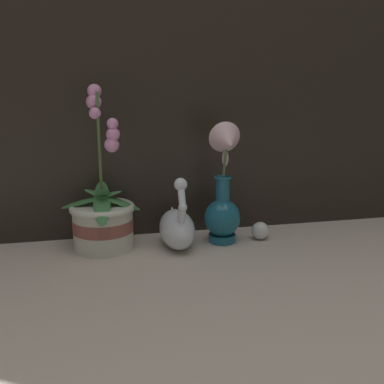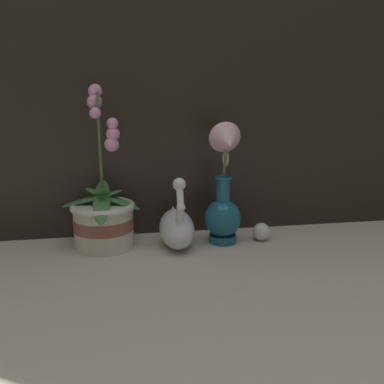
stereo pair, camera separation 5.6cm
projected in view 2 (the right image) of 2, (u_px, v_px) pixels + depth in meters
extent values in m
plane|color=#BCB2A3|center=(185.00, 262.00, 1.13)|extent=(2.80, 2.80, 0.00)
cube|color=black|center=(171.00, 23.00, 1.24)|extent=(2.80, 0.03, 1.20)
cylinder|color=beige|center=(104.00, 225.00, 1.23)|extent=(0.16, 0.16, 0.12)
cylinder|color=brown|center=(104.00, 223.00, 1.22)|extent=(0.16, 0.16, 0.03)
torus|color=beige|center=(103.00, 207.00, 1.21)|extent=(0.17, 0.17, 0.02)
cylinder|color=#4C6B3D|center=(100.00, 149.00, 1.18)|extent=(0.01, 0.05, 0.30)
ellipsoid|color=#38703D|center=(113.00, 199.00, 1.21)|extent=(0.16, 0.08, 0.07)
ellipsoid|color=#38703D|center=(102.00, 196.00, 1.24)|extent=(0.06, 0.17, 0.09)
ellipsoid|color=#38703D|center=(92.00, 199.00, 1.21)|extent=(0.17, 0.07, 0.06)
ellipsoid|color=#38703D|center=(102.00, 201.00, 1.18)|extent=(0.05, 0.18, 0.09)
sphere|color=#DB8EC6|center=(95.00, 91.00, 1.15)|extent=(0.04, 0.04, 0.04)
sphere|color=#DB8EC6|center=(94.00, 102.00, 1.15)|extent=(0.04, 0.04, 0.04)
sphere|color=#DB8EC6|center=(95.00, 113.00, 1.13)|extent=(0.03, 0.03, 0.03)
sphere|color=#DB8EC6|center=(113.00, 123.00, 1.14)|extent=(0.03, 0.03, 0.03)
sphere|color=#DB8EC6|center=(113.00, 134.00, 1.15)|extent=(0.04, 0.04, 0.04)
sphere|color=#DB8EC6|center=(112.00, 144.00, 1.16)|extent=(0.04, 0.04, 0.04)
ellipsoid|color=silver|center=(177.00, 229.00, 1.23)|extent=(0.09, 0.18, 0.10)
cone|color=silver|center=(174.00, 217.00, 1.29)|extent=(0.05, 0.07, 0.08)
cylinder|color=silver|center=(180.00, 216.00, 1.15)|extent=(0.02, 0.05, 0.07)
sphere|color=silver|center=(181.00, 207.00, 1.13)|extent=(0.02, 0.02, 0.02)
cylinder|color=silver|center=(180.00, 196.00, 1.13)|extent=(0.02, 0.04, 0.06)
sphere|color=silver|center=(179.00, 184.00, 1.14)|extent=(0.03, 0.03, 0.03)
cylinder|color=#195B75|center=(222.00, 238.00, 1.27)|extent=(0.08, 0.08, 0.02)
ellipsoid|color=#195B75|center=(223.00, 218.00, 1.26)|extent=(0.10, 0.10, 0.11)
cylinder|color=#195B75|center=(223.00, 190.00, 1.24)|extent=(0.04, 0.04, 0.07)
torus|color=#195B75|center=(223.00, 178.00, 1.23)|extent=(0.05, 0.05, 0.01)
cylinder|color=#567A47|center=(225.00, 164.00, 1.21)|extent=(0.01, 0.04, 0.09)
cone|color=beige|center=(228.00, 142.00, 1.17)|extent=(0.09, 0.08, 0.10)
ellipsoid|color=beige|center=(226.00, 158.00, 1.21)|extent=(0.02, 0.02, 0.04)
sphere|color=silver|center=(261.00, 232.00, 1.28)|extent=(0.05, 0.05, 0.05)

